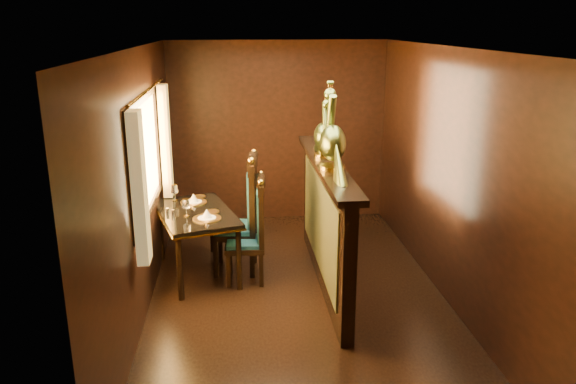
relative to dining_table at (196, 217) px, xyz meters
name	(u,v)px	position (x,y,z in m)	size (l,w,h in m)	color
ground	(298,296)	(1.05, -0.67, -0.67)	(5.00, 5.00, 0.00)	black
room_shell	(289,146)	(0.97, -0.65, 0.91)	(3.04, 5.04, 2.52)	black
partition	(325,221)	(1.38, -0.37, 0.04)	(0.26, 2.70, 1.36)	black
dining_table	(196,217)	(0.00, 0.00, 0.00)	(1.08, 1.42, 0.94)	black
chair_left	(255,226)	(0.64, -0.23, -0.05)	(0.45, 0.48, 1.20)	black
chair_right	(246,211)	(0.55, 0.04, 0.05)	(0.54, 0.56, 1.37)	black
peacock_left	(333,127)	(1.38, -0.70, 1.10)	(0.26, 0.69, 0.83)	#184A2E
peacock_right	(324,124)	(1.38, -0.16, 1.03)	(0.22, 0.58, 0.69)	#184A2E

